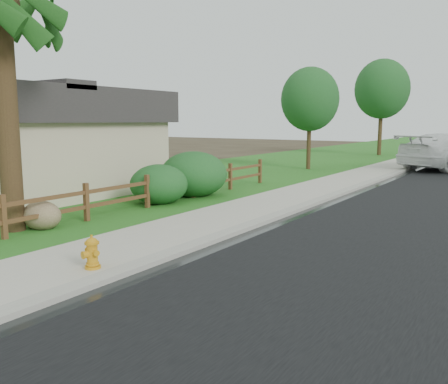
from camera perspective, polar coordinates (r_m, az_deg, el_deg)
The scene contains 13 objects.
curb at distance 38.84m, azimuth 24.53°, elevation 3.82°, with size 0.40×90.00×0.12m, color gray.
wet_gutter at distance 38.79m, azimuth 25.04°, elevation 3.72°, with size 0.50×90.00×0.00m, color black.
sidewalk at distance 39.07m, azimuth 22.65°, elevation 3.94°, with size 2.20×90.00×0.10m, color #A5A190.
grass_strip at distance 39.48m, azimuth 19.94°, elevation 4.10°, with size 1.60×90.00×0.06m, color #265117.
lawn_near at distance 41.01m, azimuth 12.85°, elevation 4.53°, with size 9.00×90.00×0.04m, color #265117.
ranch_fence at distance 14.15m, azimuth -12.53°, elevation -0.36°, with size 0.12×16.92×1.10m.
fire_hydrant at distance 8.99m, azimuth -15.60°, elevation -7.09°, with size 0.41×0.33×0.63m.
boulder at distance 12.92m, azimuth -21.08°, elevation -2.66°, with size 1.13×0.85×0.75m, color brown.
shrub_b at distance 15.84m, azimuth -7.84°, elevation 0.90°, with size 1.92×1.92×1.34m, color #18431C.
shrub_c at distance 18.77m, azimuth -10.58°, elevation 1.71°, with size 1.57×1.57×1.14m, color #18431C.
shrub_d at distance 17.28m, azimuth -3.68°, elevation 2.14°, with size 2.45×2.45×1.67m, color #18431C.
tree_near_left at distance 27.33m, azimuth 10.30°, elevation 10.91°, with size 3.23×3.23×5.73m.
tree_mid_left at distance 40.02m, azimuth 18.48°, elevation 11.65°, with size 4.22×4.22×7.55m.
Camera 1 is at (6.51, -3.26, 2.77)m, focal length 38.00 mm.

